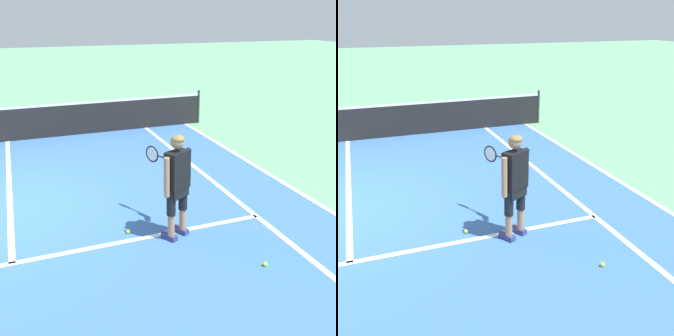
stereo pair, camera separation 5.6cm
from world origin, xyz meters
TOP-DOWN VIEW (x-y plane):
  - ground_plane at (0.00, 0.00)m, footprint 80.00×80.00m
  - court_inner_surface at (0.00, -0.71)m, footprint 10.98×10.86m
  - line_service at (0.00, -1.88)m, footprint 8.23×0.10m
  - line_centre_service at (0.00, 1.32)m, footprint 0.10×6.40m
  - line_singles_right at (4.12, -0.71)m, footprint 0.10×10.46m
  - line_doubles_right at (5.49, -0.71)m, footprint 0.10×10.46m
  - tennis_net at (0.00, 4.52)m, footprint 11.96×0.08m
  - tennis_player at (2.51, -2.00)m, footprint 0.55×1.23m
  - tennis_ball_near_feet at (1.81, -1.65)m, footprint 0.07×0.07m
  - tennis_ball_by_baseline at (3.39, -3.25)m, footprint 0.07×0.07m

SIDE VIEW (x-z plane):
  - ground_plane at x=0.00m, z-range 0.00..0.00m
  - court_inner_surface at x=0.00m, z-range 0.00..0.00m
  - line_service at x=0.00m, z-range 0.00..0.01m
  - line_centre_service at x=0.00m, z-range 0.00..0.01m
  - line_singles_right at x=4.12m, z-range 0.00..0.01m
  - line_doubles_right at x=5.49m, z-range 0.00..0.01m
  - tennis_ball_near_feet at x=1.81m, z-range 0.00..0.07m
  - tennis_ball_by_baseline at x=3.39m, z-range 0.00..0.07m
  - tennis_net at x=0.00m, z-range -0.04..1.03m
  - tennis_player at x=2.51m, z-range 0.13..1.85m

